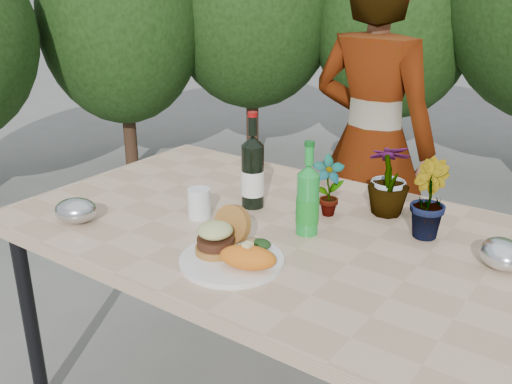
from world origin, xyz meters
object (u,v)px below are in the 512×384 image
Objects in this scene: patio_table at (271,240)px; wine_bottle at (253,173)px; dinner_plate at (232,261)px; person at (371,144)px.

wine_bottle reaches higher than patio_table.
wine_bottle reaches higher than dinner_plate.
patio_table is 5.71× the size of dinner_plate.
person is at bearing 89.02° from wine_bottle.
person is (-0.08, 0.90, 0.09)m from patio_table.
dinner_plate is 0.42m from wine_bottle.
person reaches higher than dinner_plate.
dinner_plate is at bearing -59.85° from wine_bottle.
wine_bottle is (-0.19, 0.36, 0.11)m from dinner_plate.
person is (0.05, 0.82, -0.09)m from wine_bottle.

